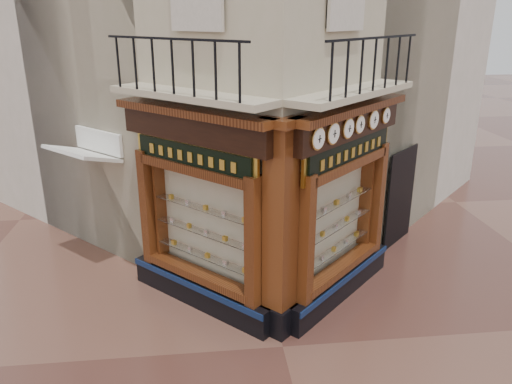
{
  "coord_description": "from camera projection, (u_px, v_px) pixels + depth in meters",
  "views": [
    {
      "loc": [
        -1.28,
        -7.26,
        5.5
      ],
      "look_at": [
        -0.25,
        2.0,
        2.2
      ],
      "focal_mm": 35.0,
      "sensor_mm": 36.0,
      "label": 1
    }
  ],
  "objects": [
    {
      "name": "clock_d",
      "position": [
        359.0,
        124.0,
        9.14
      ],
      "size": [
        0.28,
        0.28,
        0.35
      ],
      "rotation": [
        0.0,
        0.0,
        0.79
      ],
      "color": "#B6883C",
      "rests_on": "ground"
    },
    {
      "name": "ground",
      "position": [
        283.0,
        347.0,
        8.78
      ],
      "size": [
        80.0,
        80.0,
        0.0
      ],
      "primitive_type": "plane",
      "color": "#4D2B24",
      "rests_on": "ground"
    },
    {
      "name": "awning",
      "position": [
        95.0,
        261.0,
        11.84
      ],
      "size": [
        1.85,
        1.85,
        0.35
      ],
      "primitive_type": null,
      "rotation": [
        0.29,
        0.0,
        2.36
      ],
      "color": "white",
      "rests_on": "ground"
    },
    {
      "name": "clock_f",
      "position": [
        386.0,
        115.0,
        9.96
      ],
      "size": [
        0.27,
        0.27,
        0.33
      ],
      "rotation": [
        0.0,
        0.0,
        0.79
      ],
      "color": "#B6883C",
      "rests_on": "ground"
    },
    {
      "name": "clock_c",
      "position": [
        348.0,
        128.0,
        8.82
      ],
      "size": [
        0.31,
        0.31,
        0.38
      ],
      "rotation": [
        0.0,
        0.0,
        0.79
      ],
      "color": "#B6883C",
      "rests_on": "ground"
    },
    {
      "name": "clock_a",
      "position": [
        318.0,
        139.0,
        8.08
      ],
      "size": [
        0.31,
        0.31,
        0.39
      ],
      "rotation": [
        0.0,
        0.0,
        0.79
      ],
      "color": "#B6883C",
      "rests_on": "ground"
    },
    {
      "name": "neighbour_right",
      "position": [
        320.0,
        16.0,
        15.28
      ],
      "size": [
        11.31,
        11.31,
        11.0
      ],
      "primitive_type": "cube",
      "rotation": [
        0.0,
        0.0,
        0.79
      ],
      "color": "beige",
      "rests_on": "ground"
    },
    {
      "name": "shopfront_left",
      "position": [
        198.0,
        213.0,
        9.44
      ],
      "size": [
        2.86,
        2.86,
        3.98
      ],
      "rotation": [
        0.0,
        0.0,
        2.36
      ],
      "color": "black",
      "rests_on": "ground"
    },
    {
      "name": "signboard_right",
      "position": [
        350.0,
        152.0,
        9.31
      ],
      "size": [
        2.27,
        2.27,
        0.61
      ],
      "rotation": [
        0.0,
        0.0,
        0.79
      ],
      "color": "gold",
      "rests_on": "ground"
    },
    {
      "name": "shopfront_right",
      "position": [
        343.0,
        207.0,
        9.73
      ],
      "size": [
        2.86,
        2.86,
        3.98
      ],
      "rotation": [
        0.0,
        0.0,
        0.79
      ],
      "color": "black",
      "rests_on": "ground"
    },
    {
      "name": "balcony",
      "position": [
        273.0,
        93.0,
        8.76
      ],
      "size": [
        5.94,
        2.97,
        1.03
      ],
      "color": "#BFAF95",
      "rests_on": "ground"
    },
    {
      "name": "neighbour_left",
      "position": [
        157.0,
        16.0,
        14.76
      ],
      "size": [
        11.31,
        11.31,
        11.0
      ],
      "primitive_type": "cube",
      "rotation": [
        0.0,
        0.0,
        0.79
      ],
      "color": "beige",
      "rests_on": "ground"
    },
    {
      "name": "clock_e",
      "position": [
        373.0,
        120.0,
        9.55
      ],
      "size": [
        0.31,
        0.31,
        0.39
      ],
      "rotation": [
        0.0,
        0.0,
        0.79
      ],
      "color": "#B6883C",
      "rests_on": "ground"
    },
    {
      "name": "signboard_left",
      "position": [
        193.0,
        156.0,
        9.01
      ],
      "size": [
        2.18,
        2.18,
        0.58
      ],
      "rotation": [
        0.0,
        0.0,
        2.36
      ],
      "color": "gold",
      "rests_on": "ground"
    },
    {
      "name": "corner_pilaster",
      "position": [
        280.0,
        234.0,
        8.59
      ],
      "size": [
        0.85,
        0.85,
        3.98
      ],
      "rotation": [
        0.0,
        0.0,
        0.79
      ],
      "color": "black",
      "rests_on": "ground"
    },
    {
      "name": "clock_b",
      "position": [
        333.0,
        133.0,
        8.44
      ],
      "size": [
        0.31,
        0.31,
        0.39
      ],
      "rotation": [
        0.0,
        0.0,
        0.79
      ],
      "color": "#B6883C",
      "rests_on": "ground"
    }
  ]
}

